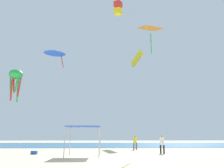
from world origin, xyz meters
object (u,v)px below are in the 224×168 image
(cooler_box, at_px, (34,152))
(kite_octopus_green, at_px, (16,76))
(canopy_tent, at_px, (84,128))
(kite_parafoil_yellow, at_px, (137,59))
(kite_delta_blue, at_px, (55,52))
(kite_diamond_orange, at_px, (151,30))
(person_near_tent, at_px, (135,141))
(kite_box_red, at_px, (118,8))
(person_central, at_px, (162,142))

(cooler_box, distance_m, kite_octopus_green, 14.97)
(canopy_tent, height_order, kite_parafoil_yellow, kite_parafoil_yellow)
(kite_octopus_green, xyz_separation_m, kite_delta_blue, (4.86, 1.78, 4.25))
(kite_diamond_orange, bearing_deg, person_near_tent, 174.87)
(person_near_tent, bearing_deg, kite_box_red, 25.36)
(person_near_tent, height_order, cooler_box, person_near_tent)
(person_central, relative_size, kite_delta_blue, 0.38)
(canopy_tent, height_order, person_central, canopy_tent)
(kite_octopus_green, xyz_separation_m, kite_diamond_orange, (18.71, -2.56, 5.98))
(person_near_tent, bearing_deg, kite_diamond_orange, -153.71)
(kite_delta_blue, distance_m, kite_box_red, 11.64)
(kite_delta_blue, relative_size, kite_box_red, 2.49)
(canopy_tent, bearing_deg, cooler_box, 153.74)
(kite_delta_blue, distance_m, kite_diamond_orange, 14.62)
(person_central, bearing_deg, kite_diamond_orange, -65.57)
(kite_delta_blue, height_order, kite_parafoil_yellow, kite_parafoil_yellow)
(kite_box_red, bearing_deg, cooler_box, 162.15)
(kite_delta_blue, distance_m, kite_parafoil_yellow, 17.30)
(cooler_box, relative_size, kite_parafoil_yellow, 0.14)
(person_central, xyz_separation_m, kite_delta_blue, (-13.28, 10.89, 13.04))
(cooler_box, height_order, kite_diamond_orange, kite_diamond_orange)
(person_near_tent, distance_m, kite_octopus_green, 18.72)
(person_near_tent, height_order, kite_diamond_orange, kite_diamond_orange)
(person_central, distance_m, kite_diamond_orange, 16.15)
(person_near_tent, xyz_separation_m, person_central, (1.92, -5.95, 0.02))
(person_central, bearing_deg, kite_delta_blue, -9.89)
(person_central, bearing_deg, person_near_tent, -42.67)
(person_central, distance_m, kite_parafoil_yellow, 26.08)
(person_central, xyz_separation_m, kite_octopus_green, (-18.14, 9.11, 8.78))
(canopy_tent, bearing_deg, person_near_tent, 58.83)
(kite_delta_blue, bearing_deg, kite_diamond_orange, 114.28)
(kite_diamond_orange, bearing_deg, cooler_box, -169.14)
(canopy_tent, distance_m, kite_delta_blue, 19.09)
(kite_octopus_green, height_order, kite_diamond_orange, kite_diamond_orange)
(person_near_tent, distance_m, kite_parafoil_yellow, 21.70)
(person_near_tent, height_order, kite_box_red, kite_box_red)
(kite_box_red, height_order, kite_diamond_orange, kite_box_red)
(person_near_tent, bearing_deg, kite_delta_blue, -10.67)
(canopy_tent, height_order, kite_box_red, kite_box_red)
(person_central, distance_m, kite_octopus_green, 22.11)
(kite_box_red, relative_size, kite_parafoil_yellow, 0.45)
(canopy_tent, distance_m, kite_diamond_orange, 18.23)
(cooler_box, height_order, kite_delta_blue, kite_delta_blue)
(cooler_box, bearing_deg, kite_diamond_orange, 29.45)
(cooler_box, bearing_deg, kite_parafoil_yellow, 59.96)
(cooler_box, bearing_deg, canopy_tent, -26.26)
(kite_delta_blue, xyz_separation_m, kite_box_red, (9.38, -5.38, 4.31))
(canopy_tent, distance_m, cooler_box, 5.72)
(person_near_tent, xyz_separation_m, kite_octopus_green, (-16.22, 3.16, 8.80))
(person_central, relative_size, kite_parafoil_yellow, 0.43)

